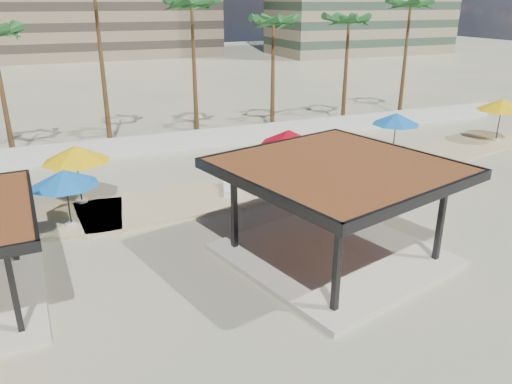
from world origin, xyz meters
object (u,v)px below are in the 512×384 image
(lounger_d, at_px, (372,154))
(pavilion_central, at_px, (336,203))
(umbrella_c, at_px, (289,137))
(lounger_b, at_px, (230,188))
(lounger_c, at_px, (336,181))

(lounger_d, bearing_deg, pavilion_central, 171.55)
(umbrella_c, distance_m, lounger_b, 4.18)
(lounger_d, bearing_deg, umbrella_c, 137.19)
(pavilion_central, bearing_deg, lounger_d, 33.91)
(lounger_c, bearing_deg, lounger_d, -48.91)
(pavilion_central, bearing_deg, umbrella_c, 60.73)
(umbrella_c, xyz_separation_m, lounger_b, (-3.53, -0.49, -2.19))
(pavilion_central, distance_m, umbrella_c, 8.54)
(lounger_b, xyz_separation_m, lounger_d, (10.14, 2.20, 0.03))
(lounger_b, distance_m, lounger_c, 5.68)
(lounger_c, relative_size, lounger_d, 0.81)
(pavilion_central, height_order, umbrella_c, pavilion_central)
(lounger_c, distance_m, lounger_d, 5.71)
(lounger_b, relative_size, lounger_c, 1.07)
(umbrella_c, height_order, lounger_d, umbrella_c)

